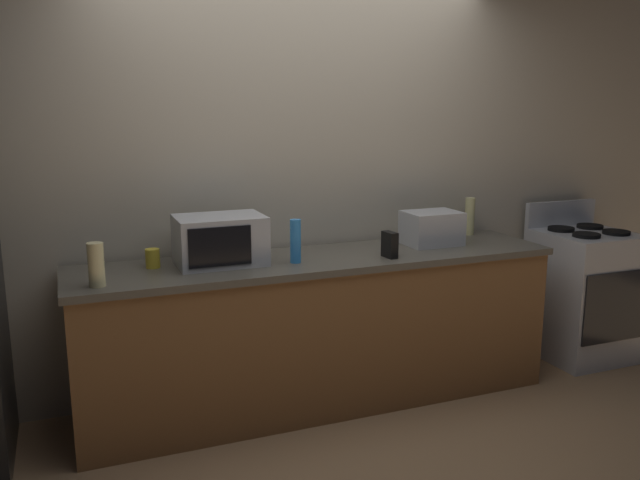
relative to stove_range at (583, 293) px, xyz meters
The scene contains 11 objects.
ground_plane 2.09m from the stove_range, 168.70° to the right, with size 8.00×8.00×0.00m, color #93704C.
back_wall 2.23m from the stove_range, 168.41° to the left, with size 6.40×0.10×2.70m, color #B2A893.
counter_run 2.00m from the stove_range, behind, with size 2.84×0.64×0.90m.
stove_range is the anchor object (origin of this frame).
microwave 2.64m from the stove_range, behind, with size 0.48×0.35×0.27m.
toaster_oven 1.34m from the stove_range, behind, with size 0.34×0.26×0.21m, color #B7BABF.
cordless_phone 1.72m from the stove_range, behind, with size 0.05×0.11×0.15m, color black.
bottle_spray_cleaner 2.25m from the stove_range, behind, with size 0.06×0.06×0.24m, color #338CE5.
bottle_vinegar 1.02m from the stove_range, 163.74° to the left, with size 0.06×0.06×0.25m, color beige.
bottle_hand_soap 3.29m from the stove_range, behind, with size 0.08×0.08×0.22m, color beige.
mug_yellow 2.98m from the stove_range, behind, with size 0.08×0.08×0.10m, color yellow.
Camera 1 is at (-1.36, -3.02, 1.77)m, focal length 36.57 mm.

